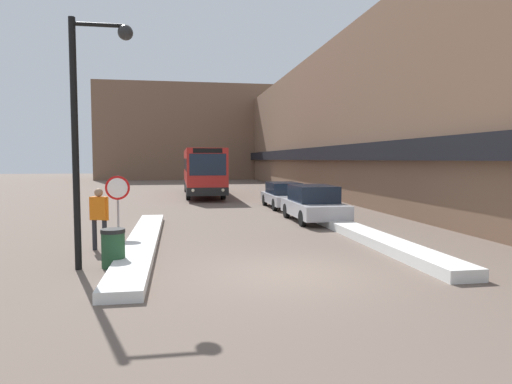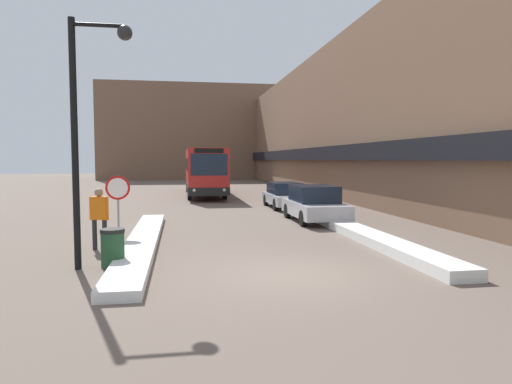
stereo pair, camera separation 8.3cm
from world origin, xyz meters
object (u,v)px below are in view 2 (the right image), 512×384
(street_lamp, at_px, (87,114))
(trash_bin, at_px, (113,248))
(parked_car_middle, at_px, (285,195))
(pedestrian, at_px, (99,213))
(city_bus, at_px, (204,171))
(parked_car_front, at_px, (314,204))
(stop_sign, at_px, (118,194))

(street_lamp, relative_size, trash_bin, 6.25)
(parked_car_middle, relative_size, pedestrian, 2.45)
(trash_bin, bearing_deg, parked_car_middle, 60.37)
(city_bus, height_order, parked_car_front, city_bus)
(city_bus, height_order, street_lamp, street_lamp)
(parked_car_front, relative_size, trash_bin, 4.60)
(street_lamp, xyz_separation_m, trash_bin, (0.50, 0.08, -3.23))
(stop_sign, relative_size, street_lamp, 0.36)
(parked_car_middle, bearing_deg, pedestrian, -127.18)
(parked_car_front, xyz_separation_m, street_lamp, (-7.79, -7.31, 2.95))
(stop_sign, bearing_deg, pedestrian, -108.83)
(stop_sign, distance_m, pedestrian, 1.28)
(stop_sign, bearing_deg, parked_car_front, 26.61)
(street_lamp, bearing_deg, parked_car_front, 43.18)
(parked_car_front, relative_size, pedestrian, 2.42)
(city_bus, relative_size, trash_bin, 12.95)
(city_bus, relative_size, pedestrian, 6.80)
(street_lamp, bearing_deg, stop_sign, 86.73)
(parked_car_front, distance_m, street_lamp, 11.08)
(parked_car_middle, height_order, street_lamp, street_lamp)
(city_bus, relative_size, parked_car_front, 2.81)
(parked_car_middle, bearing_deg, city_bus, 112.62)
(parked_car_middle, xyz_separation_m, street_lamp, (-7.79, -12.88, 3.01))
(city_bus, relative_size, street_lamp, 2.07)
(city_bus, relative_size, stop_sign, 5.78)
(parked_car_front, height_order, pedestrian, pedestrian)
(city_bus, height_order, trash_bin, city_bus)
(parked_car_front, bearing_deg, trash_bin, -135.22)
(city_bus, height_order, stop_sign, city_bus)
(parked_car_middle, distance_m, trash_bin, 14.73)
(parked_car_front, bearing_deg, street_lamp, -136.82)
(city_bus, bearing_deg, parked_car_front, -75.34)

